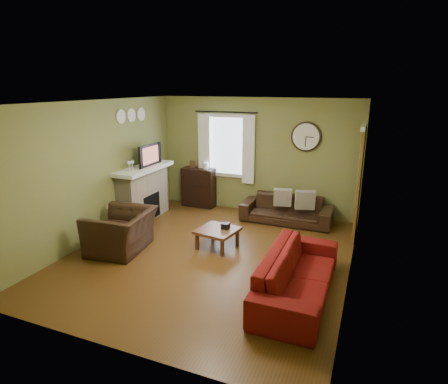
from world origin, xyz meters
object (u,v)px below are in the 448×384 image
at_px(sofa_red, 298,274).
at_px(coffee_table, 217,238).
at_px(armchair, 121,231).
at_px(bookshelf, 199,187).
at_px(sofa_brown, 286,210).

relative_size(sofa_red, coffee_table, 3.31).
bearing_deg(armchair, sofa_red, 77.12).
relative_size(bookshelf, sofa_brown, 0.49).
height_order(bookshelf, armchair, bookshelf).
bearing_deg(coffee_table, sofa_red, -32.32).
distance_m(sofa_brown, armchair, 3.48).
xyz_separation_m(sofa_red, coffee_table, (-1.67, 1.05, -0.14)).
xyz_separation_m(bookshelf, sofa_brown, (2.23, -0.29, -0.19)).
bearing_deg(sofa_brown, armchair, -133.48).
height_order(bookshelf, sofa_red, bookshelf).
distance_m(bookshelf, sofa_red, 4.35).
bearing_deg(coffee_table, bookshelf, 123.55).
bearing_deg(armchair, bookshelf, 169.14).
bearing_deg(bookshelf, coffee_table, -56.45).
xyz_separation_m(bookshelf, sofa_red, (3.03, -3.12, -0.15)).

